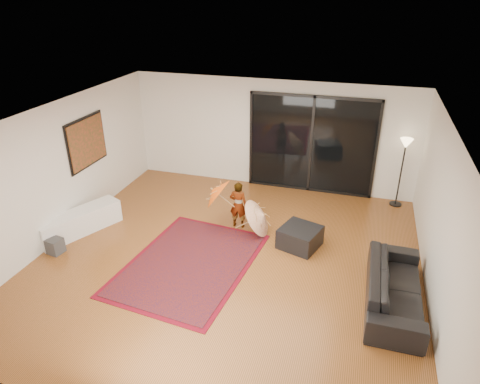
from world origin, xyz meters
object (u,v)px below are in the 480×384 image
at_px(media_console, 79,222).
at_px(sofa, 395,287).
at_px(child, 238,205).
at_px(ottoman, 300,237).

relative_size(media_console, sofa, 0.81).
xyz_separation_m(sofa, child, (-3.12, 1.65, 0.20)).
bearing_deg(child, ottoman, 162.92).
relative_size(ottoman, child, 0.69).
distance_m(media_console, child, 3.32).
distance_m(media_console, ottoman, 4.54).
height_order(sofa, ottoman, sofa).
height_order(media_console, child, child).
xyz_separation_m(ottoman, child, (-1.39, 0.40, 0.31)).
bearing_deg(child, sofa, 151.23).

